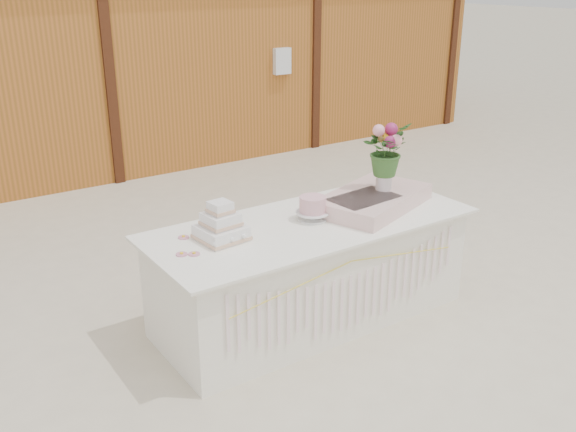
% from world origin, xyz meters
% --- Properties ---
extents(ground, '(80.00, 80.00, 0.00)m').
position_xyz_m(ground, '(0.00, 0.00, 0.00)').
color(ground, beige).
rests_on(ground, ground).
extents(barn, '(12.60, 4.60, 3.30)m').
position_xyz_m(barn, '(-0.01, 5.99, 1.68)').
color(barn, '#A55922').
rests_on(barn, ground).
extents(cake_table, '(2.40, 1.00, 0.77)m').
position_xyz_m(cake_table, '(0.00, -0.00, 0.39)').
color(cake_table, white).
rests_on(cake_table, ground).
extents(wedding_cake, '(0.33, 0.33, 0.27)m').
position_xyz_m(wedding_cake, '(-0.69, 0.08, 0.86)').
color(wedding_cake, white).
rests_on(wedding_cake, cake_table).
extents(pink_cake_stand, '(0.24, 0.24, 0.18)m').
position_xyz_m(pink_cake_stand, '(0.03, 0.03, 0.87)').
color(pink_cake_stand, white).
rests_on(pink_cake_stand, cake_table).
extents(satin_runner, '(1.05, 0.81, 0.12)m').
position_xyz_m(satin_runner, '(0.57, -0.01, 0.83)').
color(satin_runner, beige).
rests_on(satin_runner, cake_table).
extents(flower_vase, '(0.12, 0.12, 0.16)m').
position_xyz_m(flower_vase, '(0.68, -0.00, 0.97)').
color(flower_vase, silver).
rests_on(flower_vase, satin_runner).
extents(bouquet, '(0.44, 0.42, 0.39)m').
position_xyz_m(bouquet, '(0.68, -0.00, 1.25)').
color(bouquet, '#2F5B24').
rests_on(bouquet, flower_vase).
extents(loose_flowers, '(0.23, 0.39, 0.02)m').
position_xyz_m(loose_flowers, '(-0.95, 0.13, 0.78)').
color(loose_flowers, '#CA7B95').
rests_on(loose_flowers, cake_table).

